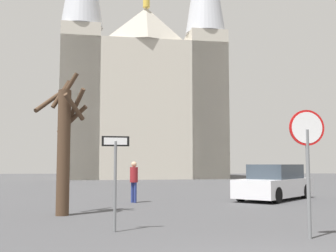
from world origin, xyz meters
TOP-DOWN VIEW (x-y plane):
  - cathedral at (-2.90, 40.19)m, footprint 18.26×13.96m
  - stop_sign at (1.23, 3.01)m, footprint 0.76×0.08m
  - one_way_arrow_sign at (-2.90, 4.07)m, footprint 0.64×0.14m
  - bare_tree at (-4.72, 7.24)m, footprint 1.56×1.49m
  - parked_car_near_white at (3.34, 12.41)m, footprint 4.26×4.56m
  - pedestrian_standing at (-2.72, 11.29)m, footprint 0.32×0.32m

SIDE VIEW (x-z plane):
  - parked_car_near_white at x=3.34m, z-range -0.05..1.47m
  - pedestrian_standing at x=-2.72m, z-range 0.17..1.80m
  - one_way_arrow_sign at x=-2.90m, z-range 0.29..2.49m
  - stop_sign at x=1.23m, z-range 0.54..3.24m
  - bare_tree at x=-4.72m, z-range -0.03..4.40m
  - cathedral at x=-2.90m, z-range -6.00..24.66m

